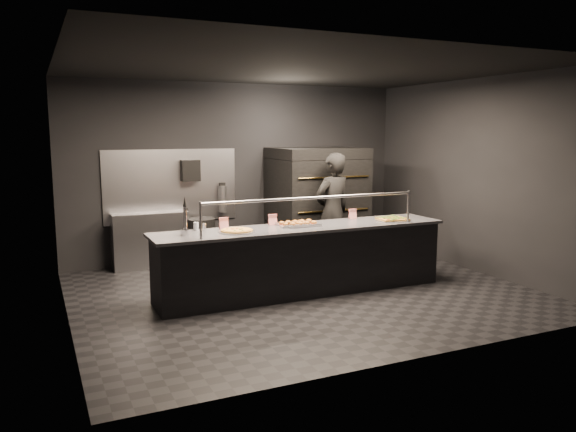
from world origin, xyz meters
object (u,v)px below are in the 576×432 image
at_px(square_pizza, 392,219).
at_px(prep_shelf, 151,240).
at_px(beer_tap, 185,224).
at_px(worker, 333,211).
at_px(service_counter, 303,259).
at_px(slider_tray_b, 301,224).
at_px(pizza_oven, 317,202).
at_px(fire_extinguisher, 222,198).
at_px(round_pizza, 237,231).
at_px(slider_tray_a, 293,224).
at_px(towel_dispenser, 190,171).
at_px(trash_bin, 201,242).

bearing_deg(square_pizza, prep_shelf, 141.39).
xyz_separation_m(beer_tap, square_pizza, (3.00, -0.11, -0.12)).
distance_m(beer_tap, worker, 2.83).
bearing_deg(service_counter, worker, 45.10).
relative_size(service_counter, square_pizza, 8.24).
distance_m(service_counter, slider_tray_b, 0.49).
bearing_deg(beer_tap, slider_tray_b, 0.86).
relative_size(service_counter, pizza_oven, 2.15).
bearing_deg(fire_extinguisher, round_pizza, -103.93).
relative_size(prep_shelf, round_pizza, 2.54).
bearing_deg(slider_tray_a, worker, 39.58).
height_order(service_counter, towel_dispenser, towel_dispenser).
distance_m(service_counter, towel_dispenser, 2.78).
height_order(prep_shelf, round_pizza, round_pizza).
relative_size(prep_shelf, beer_tap, 2.51).
relative_size(beer_tap, trash_bin, 0.61).
distance_m(fire_extinguisher, slider_tray_b, 2.37).
xyz_separation_m(pizza_oven, slider_tray_b, (-1.20, -1.84, -0.02)).
height_order(pizza_oven, worker, pizza_oven).
relative_size(prep_shelf, slider_tray_a, 2.81).
xyz_separation_m(service_counter, square_pizza, (1.40, -0.08, 0.47)).
bearing_deg(trash_bin, service_counter, -69.04).
bearing_deg(pizza_oven, trash_bin, 173.69).
relative_size(towel_dispenser, fire_extinguisher, 0.69).
relative_size(beer_tap, worker, 0.26).
distance_m(prep_shelf, beer_tap, 2.36).
relative_size(pizza_oven, round_pizza, 4.05).
height_order(pizza_oven, beer_tap, pizza_oven).
relative_size(pizza_oven, trash_bin, 2.45).
bearing_deg(square_pizza, trash_bin, 135.19).
bearing_deg(trash_bin, square_pizza, -44.81).
bearing_deg(trash_bin, pizza_oven, -6.31).
distance_m(round_pizza, square_pizza, 2.35).
distance_m(slider_tray_b, trash_bin, 2.29).
xyz_separation_m(pizza_oven, square_pizza, (0.20, -1.98, -0.03)).
relative_size(square_pizza, worker, 0.27).
bearing_deg(round_pizza, square_pizza, -1.41).
bearing_deg(service_counter, prep_shelf, 124.59).
height_order(towel_dispenser, beer_tap, towel_dispenser).
height_order(towel_dispenser, square_pizza, towel_dispenser).
height_order(slider_tray_b, worker, worker).
bearing_deg(service_counter, trash_bin, 110.96).
relative_size(pizza_oven, fire_extinguisher, 3.78).
bearing_deg(fire_extinguisher, beer_tap, -117.87).
xyz_separation_m(prep_shelf, towel_dispenser, (0.70, 0.07, 1.10)).
bearing_deg(towel_dispenser, prep_shelf, -174.29).
xyz_separation_m(round_pizza, worker, (1.99, 1.06, -0.01)).
relative_size(pizza_oven, prep_shelf, 1.59).
bearing_deg(round_pizza, slider_tray_b, 4.72).
bearing_deg(trash_bin, prep_shelf, 165.91).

